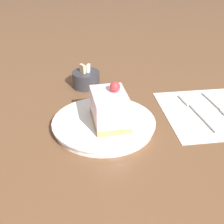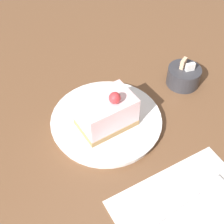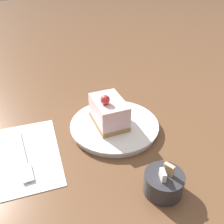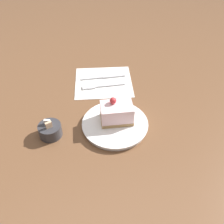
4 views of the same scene
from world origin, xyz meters
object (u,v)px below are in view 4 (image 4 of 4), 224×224
object	(u,v)px
cake_slice	(117,113)
fork	(100,86)
plate	(116,124)
knife	(107,77)
sugar_bowl	(50,130)

from	to	relation	value
cake_slice	fork	distance (m)	0.22
plate	fork	xyz separation A→B (m)	(0.23, 0.00, -0.00)
cake_slice	knife	xyz separation A→B (m)	(0.27, -0.04, -0.05)
sugar_bowl	knife	bearing A→B (deg)	-44.55
cake_slice	fork	bearing A→B (deg)	10.13
cake_slice	knife	distance (m)	0.28
plate	sugar_bowl	distance (m)	0.21
knife	sugar_bowl	size ratio (longest dim) A/B	2.54
fork	knife	size ratio (longest dim) A/B	0.93
plate	cake_slice	world-z (taller)	cake_slice
fork	knife	world-z (taller)	same
fork	cake_slice	bearing A→B (deg)	-172.27
plate	sugar_bowl	bearing A→B (deg)	84.65
knife	sugar_bowl	world-z (taller)	sugar_bowl
cake_slice	sugar_bowl	distance (m)	0.22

